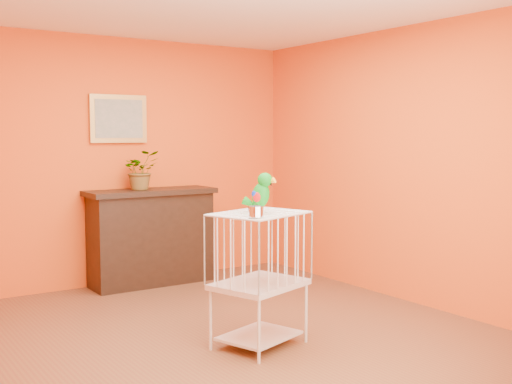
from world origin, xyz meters
TOP-DOWN VIEW (x-y plane):
  - ground at (0.00, 0.00)m, footprint 4.50×4.50m
  - room_shell at (0.00, 0.00)m, footprint 4.50×4.50m
  - console_cabinet at (0.26, 2.01)m, footprint 1.36×0.49m
  - potted_plant at (0.15, 2.06)m, footprint 0.39×0.43m
  - framed_picture at (0.00, 2.22)m, footprint 0.62×0.04m
  - birdcage at (0.08, -0.29)m, footprint 0.78×0.68m
  - feed_cup at (-0.10, -0.52)m, footprint 0.11×0.11m
  - parrot at (0.10, -0.29)m, footprint 0.21×0.25m

SIDE VIEW (x-z plane):
  - ground at x=0.00m, z-range 0.00..0.00m
  - console_cabinet at x=0.26m, z-range 0.00..1.01m
  - birdcage at x=0.08m, z-range 0.02..1.03m
  - feed_cup at x=-0.10m, z-range 1.01..1.09m
  - parrot at x=0.10m, z-range 1.01..1.31m
  - potted_plant at x=0.15m, z-range 1.01..1.33m
  - room_shell at x=0.00m, z-range -0.67..3.83m
  - framed_picture at x=0.00m, z-range 1.50..2.00m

